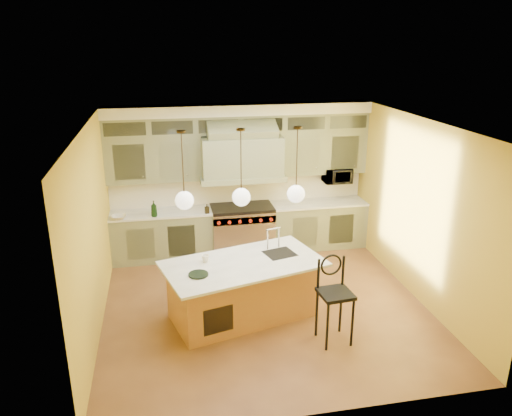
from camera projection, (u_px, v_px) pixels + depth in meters
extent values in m
plane|color=brown|center=(265.00, 305.00, 7.98)|extent=(5.00, 5.00, 0.00)
plane|color=white|center=(266.00, 124.00, 7.04)|extent=(5.00, 5.00, 0.00)
plane|color=gold|center=(239.00, 177.00, 9.83)|extent=(5.00, 0.00, 5.00)
plane|color=gold|center=(315.00, 302.00, 5.19)|extent=(5.00, 0.00, 5.00)
plane|color=gold|center=(93.00, 232.00, 7.06)|extent=(0.00, 5.00, 5.00)
plane|color=gold|center=(418.00, 210.00, 7.96)|extent=(0.00, 5.00, 5.00)
cube|color=gray|center=(162.00, 236.00, 9.58)|extent=(1.90, 0.65, 0.90)
cube|color=gray|center=(317.00, 225.00, 10.14)|extent=(1.90, 0.65, 0.90)
cube|color=white|center=(161.00, 213.00, 9.42)|extent=(1.90, 0.68, 0.04)
cube|color=white|center=(318.00, 203.00, 9.98)|extent=(1.90, 0.68, 0.04)
cube|color=silver|center=(239.00, 188.00, 9.89)|extent=(5.00, 0.04, 0.56)
cube|color=gray|center=(153.00, 159.00, 9.22)|extent=(1.75, 0.35, 0.85)
cube|color=gray|center=(321.00, 152.00, 9.81)|extent=(1.75, 0.35, 0.85)
cube|color=gray|center=(241.00, 156.00, 9.35)|extent=(1.50, 0.70, 0.75)
cube|color=gray|center=(242.00, 177.00, 9.48)|extent=(1.60, 0.76, 0.10)
cube|color=#333833|center=(240.00, 124.00, 9.32)|extent=(5.00, 0.35, 0.35)
cube|color=white|center=(240.00, 109.00, 9.21)|extent=(5.00, 0.47, 0.20)
cube|color=silver|center=(242.00, 231.00, 9.83)|extent=(1.20, 0.70, 0.90)
cube|color=black|center=(242.00, 208.00, 9.68)|extent=(1.20, 0.70, 0.06)
cube|color=silver|center=(245.00, 220.00, 9.43)|extent=(1.20, 0.06, 0.14)
cube|color=#B16D3E|center=(242.00, 290.00, 7.54)|extent=(2.25, 1.49, 0.88)
cube|color=white|center=(243.00, 264.00, 7.34)|extent=(2.55, 1.79, 0.04)
cube|color=black|center=(280.00, 255.00, 7.65)|extent=(0.53, 0.49, 0.05)
cylinder|color=black|center=(327.00, 327.00, 6.72)|extent=(0.04, 0.04, 0.72)
cylinder|color=black|center=(352.00, 323.00, 6.82)|extent=(0.04, 0.04, 0.72)
cylinder|color=black|center=(317.00, 313.00, 7.06)|extent=(0.04, 0.04, 0.72)
cylinder|color=black|center=(341.00, 309.00, 7.16)|extent=(0.04, 0.04, 0.72)
cube|color=black|center=(336.00, 294.00, 6.82)|extent=(0.47, 0.47, 0.05)
torus|color=black|center=(331.00, 265.00, 6.87)|extent=(0.32, 0.06, 0.31)
imported|color=black|center=(337.00, 175.00, 9.95)|extent=(0.54, 0.37, 0.30)
imported|color=black|center=(154.00, 209.00, 9.11)|extent=(0.13, 0.13, 0.30)
imported|color=black|center=(207.00, 209.00, 9.31)|extent=(0.09, 0.09, 0.18)
imported|color=white|center=(119.00, 217.00, 9.04)|extent=(0.28, 0.28, 0.07)
imported|color=white|center=(205.00, 258.00, 7.35)|extent=(0.12, 0.12, 0.11)
cylinder|color=#2D2319|center=(181.00, 132.00, 6.60)|extent=(0.12, 0.12, 0.03)
cylinder|color=#2D2319|center=(183.00, 164.00, 6.74)|extent=(0.02, 0.02, 0.93)
sphere|color=white|center=(184.00, 200.00, 6.91)|extent=(0.26, 0.26, 0.26)
cylinder|color=#2D2319|center=(241.00, 130.00, 6.74)|extent=(0.12, 0.12, 0.03)
cylinder|color=#2D2319|center=(241.00, 162.00, 6.89)|extent=(0.02, 0.02, 0.93)
sphere|color=white|center=(241.00, 197.00, 7.05)|extent=(0.26, 0.26, 0.26)
cylinder|color=#2D2319|center=(298.00, 128.00, 6.89)|extent=(0.12, 0.12, 0.03)
cylinder|color=#2D2319|center=(297.00, 159.00, 7.03)|extent=(0.02, 0.02, 0.93)
sphere|color=white|center=(296.00, 194.00, 7.20)|extent=(0.26, 0.26, 0.26)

